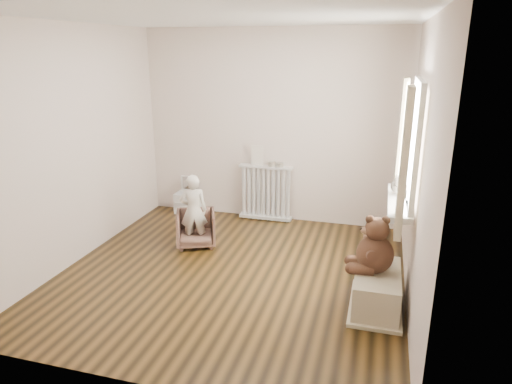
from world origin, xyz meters
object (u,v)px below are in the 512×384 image
(child, at_px, (194,211))
(toy_vanity, at_px, (187,195))
(radiator, at_px, (266,193))
(armchair, at_px, (196,228))
(plush_cat, at_px, (399,185))
(teddy_bear, at_px, (376,240))
(toy_bench, at_px, (377,288))

(child, bearing_deg, toy_vanity, -84.98)
(radiator, relative_size, armchair, 1.66)
(armchair, height_order, child, child)
(radiator, relative_size, child, 0.88)
(plush_cat, bearing_deg, teddy_bear, -88.54)
(armchair, relative_size, plush_cat, 1.76)
(armchair, height_order, plush_cat, plush_cat)
(armchair, bearing_deg, child, -112.58)
(radiator, distance_m, toy_bench, 2.51)
(toy_bench, bearing_deg, plush_cat, 79.17)
(toy_bench, height_order, teddy_bear, teddy_bear)
(toy_vanity, height_order, toy_bench, toy_vanity)
(radiator, bearing_deg, armchair, -119.18)
(toy_vanity, height_order, armchair, toy_vanity)
(radiator, bearing_deg, plush_cat, -35.36)
(toy_vanity, xyz_separation_m, toy_bench, (2.75, -1.92, -0.08))
(toy_bench, bearing_deg, child, 159.41)
(toy_vanity, distance_m, toy_bench, 3.36)
(toy_vanity, bearing_deg, radiator, 1.46)
(child, relative_size, teddy_bear, 1.67)
(child, distance_m, plush_cat, 2.38)
(toy_bench, bearing_deg, armchair, 158.26)
(radiator, bearing_deg, child, -118.09)
(radiator, distance_m, armchair, 1.25)
(toy_bench, distance_m, plush_cat, 1.09)
(toy_vanity, relative_size, plush_cat, 2.03)
(radiator, xyz_separation_m, toy_bench, (1.57, -1.95, -0.19))
(radiator, bearing_deg, toy_vanity, -178.54)
(armchair, distance_m, toy_bench, 2.34)
(radiator, xyz_separation_m, teddy_bear, (1.53, -1.93, 0.28))
(toy_vanity, xyz_separation_m, armchair, (0.58, -1.05, -0.06))
(toy_vanity, xyz_separation_m, teddy_bear, (2.71, -1.90, 0.40))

